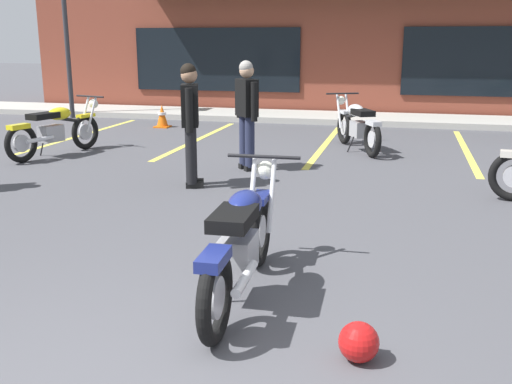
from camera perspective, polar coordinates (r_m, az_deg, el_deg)
name	(u,v)px	position (r m, az deg, el deg)	size (l,w,h in m)	color
ground_plane	(267,217)	(6.82, 1.08, -2.38)	(80.00, 80.00, 0.00)	#47474C
sidewalk_kerb	(344,118)	(15.16, 8.50, 7.05)	(22.00, 1.80, 0.14)	#A8A59E
brick_storefront_building	(359,37)	(18.71, 9.93, 14.47)	(18.32, 6.33, 4.11)	brown
painted_stall_lines	(325,144)	(11.63, 6.68, 4.57)	(10.52, 4.80, 0.01)	#DBCC4C
motorcycle_foreground_classic	(241,241)	(4.60, -1.41, -4.74)	(0.66, 2.11, 0.98)	black
motorcycle_black_cruiser	(56,129)	(10.97, -18.73, 5.75)	(0.88, 2.07, 0.98)	black
motorcycle_green_cafe_racer	(357,125)	(11.05, 9.74, 6.36)	(1.18, 1.96, 0.98)	black
person_in_black_shirt	(190,118)	(8.10, -6.34, 7.10)	(0.36, 0.60, 1.68)	black
person_in_shorts_foreground	(247,109)	(9.14, -0.89, 8.01)	(0.47, 0.52, 1.68)	black
helmet_on_pavement	(359,342)	(3.89, 9.86, -14.02)	(0.26, 0.26, 0.26)	#B71414
traffic_cone	(162,116)	(14.02, -9.02, 7.22)	(0.34, 0.34, 0.53)	orange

